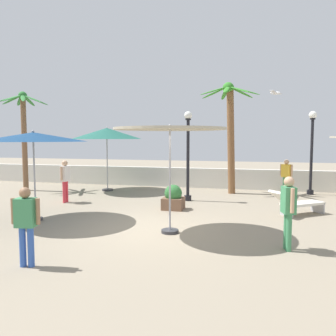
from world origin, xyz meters
name	(u,v)px	position (x,y,z in m)	size (l,w,h in m)	color
ground_plane	(142,228)	(0.00, 0.00, 0.00)	(56.00, 56.00, 0.00)	gray
boundary_wall	(194,178)	(0.00, 8.03, 0.48)	(25.20, 0.30, 0.96)	silver
patio_umbrella_0	(107,134)	(-3.70, 5.94, 2.64)	(3.18, 3.18, 2.94)	#333338
patio_umbrella_1	(170,133)	(0.84, -0.28, 2.57)	(2.83, 2.83, 2.78)	#333338
patio_umbrella_3	(33,137)	(-3.33, 0.02, 2.45)	(3.09, 3.09, 2.67)	#333338
palm_tree_0	(24,125)	(-7.46, 5.10, 3.02)	(2.31, 2.31, 4.56)	brown
palm_tree_1	(230,123)	(1.82, 6.60, 3.08)	(2.64, 2.70, 4.85)	brown
lamp_post_0	(312,146)	(5.25, 7.13, 2.08)	(0.33, 0.33, 3.58)	black
lamp_post_1	(188,152)	(0.40, 4.37, 1.90)	(0.30, 0.30, 3.46)	black
lounge_chair_0	(297,203)	(4.24, 2.72, 0.40)	(1.82, 1.58, 0.83)	#B7B7BC
guest_0	(288,206)	(3.66, -0.99, 0.97)	(0.32, 0.55, 1.61)	#3F8C59
guest_1	(286,174)	(4.22, 6.73, 0.91)	(0.50, 0.39, 1.53)	#3F8C59
guest_2	(65,177)	(-4.02, 2.83, 0.97)	(0.25, 0.56, 1.60)	#D8333F
guest_3	(26,219)	(-1.21, -3.24, 0.91)	(0.55, 0.30, 1.52)	#3359B2
seagull_0	(276,93)	(3.61, 4.96, 4.12)	(0.51, 0.96, 0.14)	white
planter	(173,198)	(0.23, 2.62, 0.38)	(0.70, 0.70, 0.85)	brown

